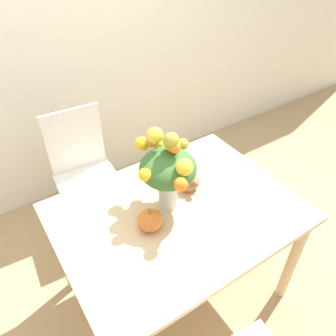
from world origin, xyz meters
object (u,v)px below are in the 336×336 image
pumpkin (150,220)px  dining_chair_near_window (85,174)px  turkey_figurine (188,181)px  flower_vase (168,169)px

pumpkin → dining_chair_near_window: 0.93m
pumpkin → turkey_figurine: (0.32, 0.13, -0.00)m
flower_vase → pumpkin: 0.26m
dining_chair_near_window → flower_vase: bearing=-72.9°
pumpkin → turkey_figurine: 0.35m
pumpkin → turkey_figurine: size_ratio=0.79×
flower_vase → pumpkin: (-0.16, -0.09, -0.19)m
pumpkin → dining_chair_near_window: bearing=91.6°
turkey_figurine → dining_chair_near_window: dining_chair_near_window is taller
pumpkin → dining_chair_near_window: dining_chair_near_window is taller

